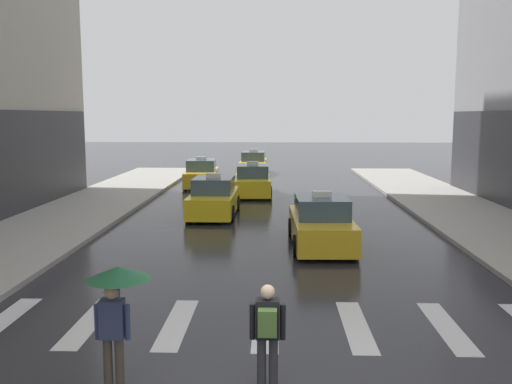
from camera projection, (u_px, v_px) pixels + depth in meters
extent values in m
cube|color=silver|center=(2.00, 321.00, 11.34)|extent=(0.50, 2.80, 0.01)
cube|color=silver|center=(89.00, 322.00, 11.28)|extent=(0.50, 2.80, 0.01)
cube|color=silver|center=(177.00, 323.00, 11.22)|extent=(0.50, 2.80, 0.01)
cube|color=silver|center=(266.00, 324.00, 11.16)|extent=(0.50, 2.80, 0.01)
cube|color=silver|center=(356.00, 326.00, 11.10)|extent=(0.50, 2.80, 0.01)
cube|color=silver|center=(447.00, 327.00, 11.03)|extent=(0.50, 2.80, 0.01)
cube|color=gold|center=(321.00, 229.00, 17.81)|extent=(1.93, 4.55, 0.84)
cube|color=#384C5B|center=(322.00, 207.00, 17.61)|extent=(1.66, 2.14, 0.64)
cube|color=silver|center=(322.00, 194.00, 17.55)|extent=(0.61, 0.26, 0.18)
cylinder|color=black|center=(292.00, 228.00, 19.18)|extent=(0.24, 0.67, 0.66)
cylinder|color=black|center=(341.00, 228.00, 19.17)|extent=(0.24, 0.67, 0.66)
cylinder|color=black|center=(297.00, 246.00, 16.51)|extent=(0.24, 0.67, 0.66)
cylinder|color=black|center=(354.00, 246.00, 16.50)|extent=(0.24, 0.67, 0.66)
cube|color=#F2EAB2|center=(297.00, 215.00, 20.06)|extent=(0.20, 0.05, 0.14)
cube|color=#F2EAB2|center=(331.00, 215.00, 20.05)|extent=(0.20, 0.05, 0.14)
cube|color=yellow|center=(214.00, 202.00, 23.29)|extent=(1.85, 4.52, 0.84)
cube|color=#384C5B|center=(214.00, 185.00, 23.09)|extent=(1.62, 2.12, 0.64)
cube|color=silver|center=(213.00, 175.00, 23.04)|extent=(0.60, 0.25, 0.18)
cylinder|color=black|center=(199.00, 203.00, 24.70)|extent=(0.23, 0.66, 0.66)
cylinder|color=black|center=(237.00, 203.00, 24.62)|extent=(0.23, 0.66, 0.66)
cylinder|color=black|center=(189.00, 213.00, 22.03)|extent=(0.23, 0.66, 0.66)
cylinder|color=black|center=(231.00, 213.00, 21.95)|extent=(0.23, 0.66, 0.66)
cube|color=#F2EAB2|center=(206.00, 194.00, 25.56)|extent=(0.20, 0.04, 0.14)
cube|color=#F2EAB2|center=(234.00, 194.00, 25.50)|extent=(0.20, 0.04, 0.14)
cube|color=yellow|center=(253.00, 185.00, 29.24)|extent=(1.99, 4.57, 0.84)
cube|color=#384C5B|center=(253.00, 171.00, 29.04)|extent=(1.69, 2.17, 0.64)
cube|color=silver|center=(253.00, 163.00, 28.98)|extent=(0.61, 0.27, 0.18)
cylinder|color=black|center=(237.00, 186.00, 30.60)|extent=(0.25, 0.67, 0.66)
cylinder|color=black|center=(268.00, 186.00, 30.61)|extent=(0.25, 0.67, 0.66)
cylinder|color=black|center=(236.00, 193.00, 27.92)|extent=(0.25, 0.67, 0.66)
cylinder|color=black|center=(270.00, 192.00, 27.94)|extent=(0.25, 0.67, 0.66)
cube|color=#F2EAB2|center=(241.00, 179.00, 31.47)|extent=(0.20, 0.05, 0.14)
cube|color=#F2EAB2|center=(264.00, 179.00, 31.49)|extent=(0.20, 0.05, 0.14)
cube|color=gold|center=(202.00, 177.00, 32.70)|extent=(2.04, 4.59, 0.84)
cube|color=#384C5B|center=(201.00, 165.00, 32.50)|extent=(1.71, 2.18, 0.64)
cube|color=silver|center=(201.00, 158.00, 32.45)|extent=(0.61, 0.27, 0.18)
cylinder|color=black|center=(189.00, 179.00, 34.05)|extent=(0.26, 0.67, 0.66)
cylinder|color=black|center=(217.00, 179.00, 34.09)|extent=(0.26, 0.67, 0.66)
cylinder|color=black|center=(185.00, 184.00, 31.38)|extent=(0.26, 0.67, 0.66)
cylinder|color=black|center=(215.00, 184.00, 31.41)|extent=(0.26, 0.67, 0.66)
cube|color=#F2EAB2|center=(194.00, 173.00, 34.93)|extent=(0.20, 0.05, 0.14)
cube|color=#F2EAB2|center=(214.00, 173.00, 34.96)|extent=(0.20, 0.05, 0.14)
cube|color=yellow|center=(254.00, 166.00, 39.84)|extent=(1.89, 4.53, 0.84)
cube|color=#384C5B|center=(253.00, 156.00, 39.64)|extent=(1.64, 2.13, 0.64)
cube|color=silver|center=(253.00, 150.00, 39.59)|extent=(0.60, 0.25, 0.18)
cylinder|color=black|center=(243.00, 168.00, 41.26)|extent=(0.23, 0.66, 0.66)
cylinder|color=black|center=(266.00, 168.00, 41.17)|extent=(0.23, 0.66, 0.66)
cylinder|color=black|center=(240.00, 171.00, 38.59)|extent=(0.23, 0.66, 0.66)
cylinder|color=black|center=(265.00, 171.00, 38.49)|extent=(0.23, 0.66, 0.66)
cube|color=#F2EAB2|center=(247.00, 163.00, 42.12)|extent=(0.20, 0.04, 0.14)
cube|color=#F2EAB2|center=(264.00, 163.00, 42.05)|extent=(0.20, 0.04, 0.14)
cylinder|color=#473D33|center=(108.00, 363.00, 8.50)|extent=(0.14, 0.14, 0.82)
cylinder|color=#473D33|center=(120.00, 363.00, 8.49)|extent=(0.14, 0.14, 0.82)
cube|color=#2D3856|center=(112.00, 319.00, 8.40)|extent=(0.36, 0.24, 0.60)
sphere|color=tan|center=(111.00, 292.00, 8.34)|extent=(0.22, 0.22, 0.22)
cylinder|color=#2D3856|center=(97.00, 322.00, 8.41)|extent=(0.09, 0.09, 0.55)
cylinder|color=#2D3856|center=(127.00, 322.00, 8.40)|extent=(0.09, 0.09, 0.55)
cylinder|color=#4C4C4C|center=(119.00, 300.00, 8.35)|extent=(0.02, 0.02, 1.00)
cone|color=#19512D|center=(118.00, 273.00, 8.30)|extent=(0.96, 0.96, 0.20)
cylinder|color=#333338|center=(262.00, 363.00, 8.50)|extent=(0.14, 0.14, 0.82)
cylinder|color=#333338|center=(273.00, 363.00, 8.50)|extent=(0.14, 0.14, 0.82)
cube|color=black|center=(268.00, 319.00, 8.40)|extent=(0.36, 0.24, 0.60)
sphere|color=beige|center=(268.00, 292.00, 8.35)|extent=(0.22, 0.22, 0.22)
cylinder|color=black|center=(252.00, 322.00, 8.42)|extent=(0.09, 0.09, 0.55)
cylinder|color=black|center=(283.00, 322.00, 8.40)|extent=(0.09, 0.09, 0.55)
cube|color=#4C7233|center=(267.00, 323.00, 8.18)|extent=(0.28, 0.18, 0.40)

